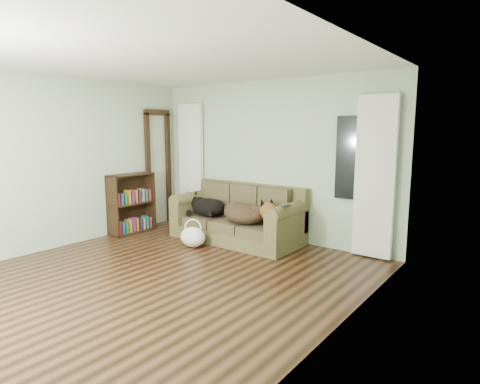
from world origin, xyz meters
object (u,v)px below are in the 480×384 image
Objects in this scene: sofa at (236,214)px; dog_black_lab at (206,208)px; dog_shepherd at (247,215)px; bookshelf at (132,204)px; tote_bag at (193,237)px.

dog_black_lab is (-0.61, -0.04, 0.03)m from sofa.
dog_black_lab is 0.91m from dog_shepherd.
dog_shepherd is at bearing -20.23° from sofa.
dog_black_lab is at bearing -176.49° from sofa.
bookshelf reaches higher than sofa.
bookshelf reaches higher than tote_bag.
tote_bag is (-0.61, -0.58, -0.33)m from dog_shepherd.
dog_shepherd is 0.75× the size of bookshelf.
tote_bag is (0.30, -0.65, -0.32)m from dog_black_lab.
sofa is 3.01× the size of dog_black_lab.
sofa is 1.93m from bookshelf.
dog_black_lab is 0.91× the size of dog_shepherd.
bookshelf is (-2.10, -0.56, 0.01)m from dog_shepherd.
dog_black_lab is 1.35m from bookshelf.
sofa is 0.61m from dog_black_lab.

